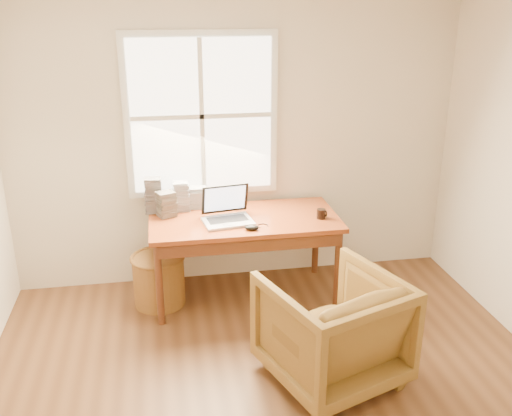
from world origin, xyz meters
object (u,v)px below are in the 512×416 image
Objects in this scene: armchair at (332,329)px; cd_stack_a at (181,197)px; coffee_mug at (321,214)px; wicker_stool at (159,280)px; laptop at (228,208)px; desk at (244,220)px.

armchair is 1.84m from cd_stack_a.
wicker_stool is at bearing -178.54° from coffee_mug.
laptop is 1.46× the size of cd_stack_a.
laptop is at bearing -83.96° from armchair.
armchair reaches higher than desk.
desk is 0.65m from coffee_mug.
armchair reaches higher than wicker_stool.
laptop is (-0.56, 1.15, 0.49)m from armchair.
coffee_mug is at bearing -121.56° from armchair.
laptop reaches higher than coffee_mug.
coffee_mug is (0.23, 1.11, 0.40)m from armchair.
desk is at bearing 0.00° from wicker_stool.
cd_stack_a is (0.24, 0.27, 0.66)m from wicker_stool.
cd_stack_a is at bearing -78.66° from armchair.
wicker_stool is at bearing -67.12° from armchair.
desk is at bearing -91.73° from armchair.
coffee_mug is (1.38, -0.13, 0.57)m from wicker_stool.
laptop is 0.51m from cd_stack_a.
wicker_stool is 1.50m from coffee_mug.
desk reaches higher than wicker_stool.
laptop reaches higher than armchair.
cd_stack_a is (-1.15, 0.40, 0.09)m from coffee_mug.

